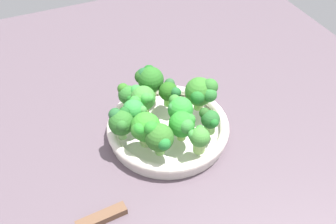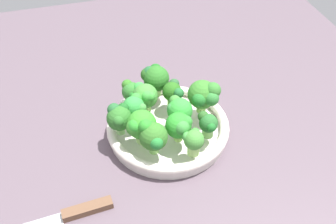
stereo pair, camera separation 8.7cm
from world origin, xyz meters
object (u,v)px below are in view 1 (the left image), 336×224
(broccoli_floret_1, at_px, (199,138))
(broccoli_floret_3, at_px, (149,79))
(broccoli_floret_9, at_px, (210,120))
(broccoli_floret_4, at_px, (134,110))
(broccoli_floret_12, at_px, (159,137))
(broccoli_floret_2, at_px, (201,92))
(broccoli_floret_7, at_px, (143,98))
(broccoli_floret_11, at_px, (145,128))
(broccoli_floret_10, at_px, (169,91))
(bowl, at_px, (168,128))
(broccoli_floret_8, at_px, (183,125))
(broccoli_floret_5, at_px, (180,110))
(broccoli_floret_0, at_px, (121,122))
(broccoli_floret_6, at_px, (128,95))

(broccoli_floret_1, xyz_separation_m, broccoli_floret_3, (-0.03, 0.20, 0.01))
(broccoli_floret_3, xyz_separation_m, broccoli_floret_9, (0.07, -0.16, -0.01))
(broccoli_floret_3, distance_m, broccoli_floret_4, 0.10)
(broccoli_floret_3, relative_size, broccoli_floret_12, 1.07)
(broccoli_floret_2, xyz_separation_m, broccoli_floret_4, (-0.15, 0.01, -0.01))
(broccoli_floret_7, bearing_deg, broccoli_floret_11, -108.55)
(broccoli_floret_1, relative_size, broccoli_floret_10, 0.98)
(bowl, distance_m, broccoli_floret_10, 0.08)
(bowl, relative_size, broccoli_floret_4, 4.07)
(broccoli_floret_3, bearing_deg, bowl, -88.24)
(broccoli_floret_8, distance_m, broccoli_floret_10, 0.11)
(broccoli_floret_2, relative_size, broccoli_floret_7, 1.17)
(bowl, bearing_deg, broccoli_floret_4, 162.30)
(broccoli_floret_5, height_order, broccoli_floret_12, same)
(broccoli_floret_1, xyz_separation_m, broccoli_floret_12, (-0.08, 0.03, 0.01))
(broccoli_floret_0, height_order, broccoli_floret_6, broccoli_floret_0)
(broccoli_floret_8, distance_m, broccoli_floret_11, 0.08)
(broccoli_floret_5, bearing_deg, broccoli_floret_8, -105.36)
(broccoli_floret_0, xyz_separation_m, broccoli_floret_6, (0.04, 0.08, -0.01))
(broccoli_floret_1, bearing_deg, broccoli_floret_9, 40.96)
(broccoli_floret_8, xyz_separation_m, broccoli_floret_10, (0.02, 0.11, -0.00))
(broccoli_floret_4, height_order, broccoli_floret_8, broccoli_floret_8)
(broccoli_floret_8, relative_size, broccoli_floret_9, 1.22)
(broccoli_floret_3, height_order, broccoli_floret_4, broccoli_floret_3)
(bowl, height_order, broccoli_floret_10, broccoli_floret_10)
(broccoli_floret_0, distance_m, broccoli_floret_9, 0.19)
(broccoli_floret_1, distance_m, broccoli_floret_11, 0.11)
(broccoli_floret_1, xyz_separation_m, broccoli_floret_9, (0.05, 0.04, -0.00))
(broccoli_floret_0, bearing_deg, bowl, 1.46)
(broccoli_floret_2, relative_size, broccoli_floret_11, 1.06)
(broccoli_floret_1, bearing_deg, broccoli_floret_8, 111.25)
(broccoli_floret_9, xyz_separation_m, broccoli_floret_11, (-0.14, 0.02, 0.01))
(broccoli_floret_8, height_order, broccoli_floret_11, broccoli_floret_11)
(broccoli_floret_1, height_order, broccoli_floret_3, broccoli_floret_3)
(broccoli_floret_8, bearing_deg, broccoli_floret_0, 153.87)
(broccoli_floret_3, bearing_deg, broccoli_floret_11, -114.43)
(broccoli_floret_6, bearing_deg, bowl, -51.74)
(broccoli_floret_0, height_order, broccoli_floret_4, broccoli_floret_0)
(broccoli_floret_1, bearing_deg, broccoli_floret_10, 88.99)
(broccoli_floret_9, height_order, broccoli_floret_10, broccoli_floret_10)
(broccoli_floret_2, bearing_deg, bowl, -173.16)
(broccoli_floret_8, relative_size, broccoli_floret_10, 1.12)
(broccoli_floret_1, height_order, broccoli_floret_11, broccoli_floret_11)
(broccoli_floret_3, xyz_separation_m, broccoli_floret_4, (-0.07, -0.08, -0.01))
(broccoli_floret_2, distance_m, broccoli_floret_11, 0.16)
(broccoli_floret_2, relative_size, broccoli_floret_5, 1.13)
(broccoli_floret_4, distance_m, broccoli_floret_8, 0.11)
(bowl, xyz_separation_m, broccoli_floret_2, (0.08, 0.01, 0.07))
(broccoli_floret_0, bearing_deg, broccoli_floret_4, 32.93)
(broccoli_floret_1, bearing_deg, broccoli_floret_11, 148.42)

